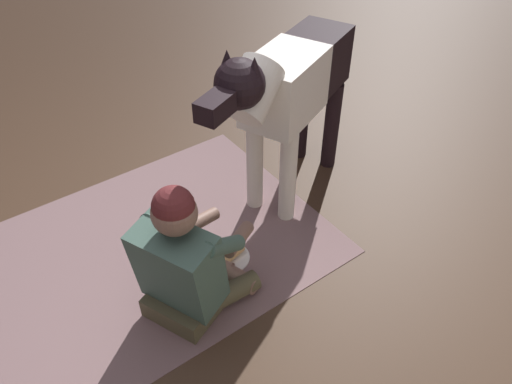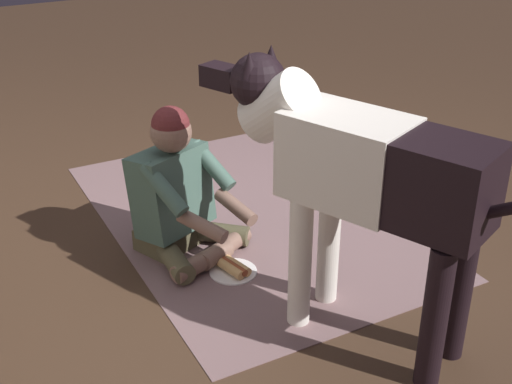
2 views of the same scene
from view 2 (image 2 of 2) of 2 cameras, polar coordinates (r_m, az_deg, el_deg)
name	(u,v)px [view 2 (image 2 of 2)]	position (r m, az deg, el deg)	size (l,w,h in m)	color
ground_plane	(273,232)	(3.82, 1.40, -3.41)	(14.08, 14.08, 0.00)	#412D1F
area_rug	(247,217)	(3.97, -0.74, -2.10)	(2.31, 1.51, 0.01)	#795C5D
person_sitting_on_floor	(179,195)	(3.53, -6.49, -0.27)	(0.69, 0.62, 0.80)	brown
large_dog	(358,171)	(2.76, 8.58, 1.79)	(1.44, 0.73, 1.19)	silver
hot_dog_on_plate	(233,269)	(3.47, -1.93, -6.44)	(0.24, 0.24, 0.06)	white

